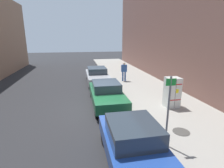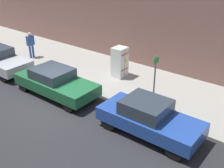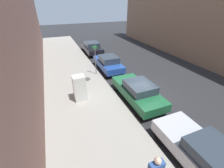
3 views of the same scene
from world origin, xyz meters
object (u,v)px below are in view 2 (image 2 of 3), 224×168
at_px(street_sign_post, 154,81).
at_px(parked_hatchback_blue, 149,118).
at_px(pedestrian_walking_far, 31,43).
at_px(parked_sedan_green, 55,82).
at_px(discarded_refrigerator, 120,62).

height_order(street_sign_post, parked_hatchback_blue, street_sign_post).
relative_size(pedestrian_walking_far, parked_sedan_green, 0.38).
height_order(discarded_refrigerator, street_sign_post, street_sign_post).
distance_m(street_sign_post, parked_sedan_green, 5.05).
xyz_separation_m(discarded_refrigerator, street_sign_post, (2.11, 3.40, 0.61)).
bearing_deg(parked_hatchback_blue, parked_sedan_green, -90.00).
xyz_separation_m(discarded_refrigerator, pedestrian_walking_far, (1.12, -6.40, 0.14)).
relative_size(discarded_refrigerator, street_sign_post, 0.65).
distance_m(pedestrian_walking_far, parked_sedan_green, 5.61).
bearing_deg(parked_hatchback_blue, discarded_refrigerator, -131.17).
bearing_deg(parked_sedan_green, discarded_refrigerator, 158.94).
bearing_deg(street_sign_post, parked_sedan_green, -73.36).
bearing_deg(street_sign_post, pedestrian_walking_far, -95.78).
xyz_separation_m(parked_sedan_green, parked_hatchback_blue, (0.00, 5.40, 0.03)).
xyz_separation_m(pedestrian_walking_far, parked_hatchback_blue, (2.42, 10.45, -0.39)).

